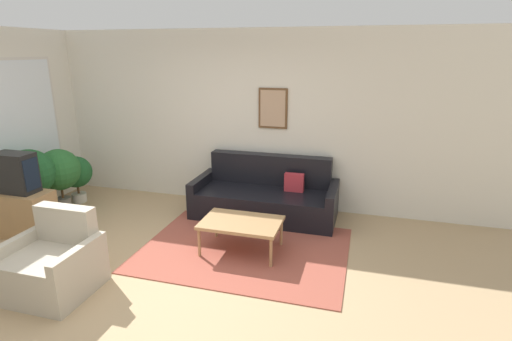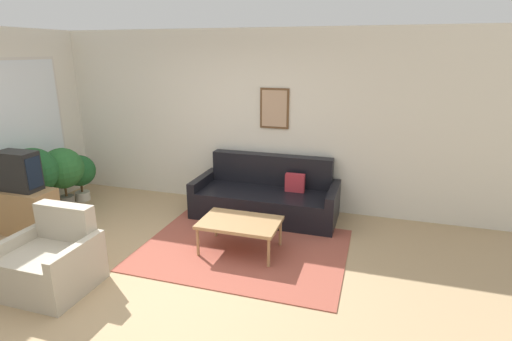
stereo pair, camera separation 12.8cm
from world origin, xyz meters
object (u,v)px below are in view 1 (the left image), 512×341
Objects in this scene: tv at (15,173)px; armchair at (53,265)px; potted_plant_tall at (30,176)px; couch at (266,197)px; coffee_table at (241,224)px.

tv is 1.76m from armchair.
potted_plant_tall is at bearing 117.13° from tv.
couch is 1.19m from coffee_table.
couch reaches higher than armchair.
potted_plant_tall is (-3.16, 0.08, 0.31)m from coffee_table.
coffee_table is (0.00, -1.18, 0.08)m from couch.
coffee_table is 1.14× the size of armchair.
couch is 2.19× the size of coffee_table.
couch reaches higher than coffee_table.
potted_plant_tall is at bearing -160.73° from couch.
couch is 3.37m from potted_plant_tall.
potted_plant_tall is (-0.22, 0.43, -0.19)m from tv.
potted_plant_tall is (-1.56, 1.39, 0.40)m from armchair.
tv is 0.50× the size of potted_plant_tall.
couch is 1.98× the size of potted_plant_tall.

